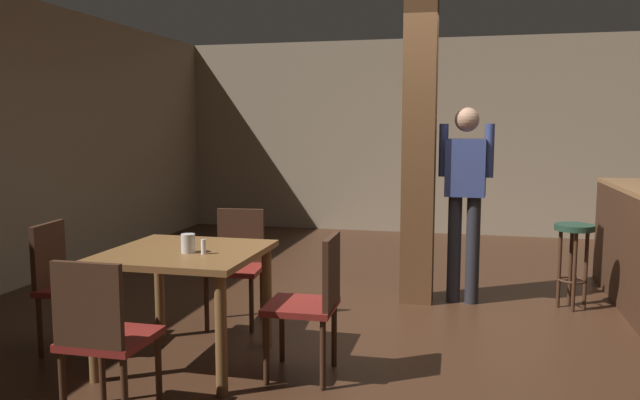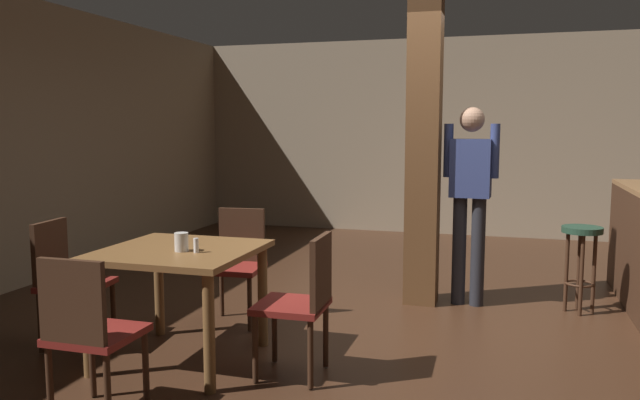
{
  "view_description": "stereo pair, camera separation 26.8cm",
  "coord_description": "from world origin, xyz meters",
  "px_view_note": "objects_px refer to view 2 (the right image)",
  "views": [
    {
      "loc": [
        0.26,
        -4.69,
        1.56
      ],
      "look_at": [
        -0.88,
        0.05,
        0.98
      ],
      "focal_mm": 35.0,
      "sensor_mm": 36.0,
      "label": 1
    },
    {
      "loc": [
        0.52,
        -4.62,
        1.56
      ],
      "look_at": [
        -0.88,
        0.05,
        0.98
      ],
      "focal_mm": 35.0,
      "sensor_mm": 36.0,
      "label": 2
    }
  ],
  "objects_px": {
    "standing_person": "(470,191)",
    "chair_west": "(66,276)",
    "salt_shaker": "(196,245)",
    "chair_north": "(238,259)",
    "bar_stool_near": "(581,249)",
    "napkin_cup": "(181,242)",
    "dining_table": "(180,267)",
    "chair_east": "(303,298)",
    "chair_south": "(88,329)"
  },
  "relations": [
    {
      "from": "standing_person",
      "to": "chair_west",
      "type": "bearing_deg",
      "value": -144.6
    },
    {
      "from": "chair_west",
      "to": "salt_shaker",
      "type": "xyz_separation_m",
      "value": [
        1.08,
        -0.1,
        0.3
      ]
    },
    {
      "from": "chair_north",
      "to": "bar_stool_near",
      "type": "height_order",
      "value": "chair_north"
    },
    {
      "from": "bar_stool_near",
      "to": "napkin_cup",
      "type": "bearing_deg",
      "value": -142.47
    },
    {
      "from": "chair_north",
      "to": "dining_table",
      "type": "bearing_deg",
      "value": -91.04
    },
    {
      "from": "dining_table",
      "to": "chair_north",
      "type": "distance_m",
      "value": 0.89
    },
    {
      "from": "bar_stool_near",
      "to": "salt_shaker",
      "type": "bearing_deg",
      "value": -141.06
    },
    {
      "from": "chair_east",
      "to": "napkin_cup",
      "type": "height_order",
      "value": "chair_east"
    },
    {
      "from": "chair_north",
      "to": "salt_shaker",
      "type": "bearing_deg",
      "value": -80.92
    },
    {
      "from": "chair_west",
      "to": "bar_stool_near",
      "type": "distance_m",
      "value": 4.05
    },
    {
      "from": "chair_south",
      "to": "standing_person",
      "type": "xyz_separation_m",
      "value": [
        1.78,
        2.81,
        0.5
      ]
    },
    {
      "from": "standing_person",
      "to": "bar_stool_near",
      "type": "height_order",
      "value": "standing_person"
    },
    {
      "from": "chair_north",
      "to": "chair_west",
      "type": "height_order",
      "value": "same"
    },
    {
      "from": "salt_shaker",
      "to": "chair_west",
      "type": "bearing_deg",
      "value": 174.85
    },
    {
      "from": "dining_table",
      "to": "chair_south",
      "type": "xyz_separation_m",
      "value": [
        -0.03,
        -0.92,
        -0.13
      ]
    },
    {
      "from": "salt_shaker",
      "to": "bar_stool_near",
      "type": "height_order",
      "value": "salt_shaker"
    },
    {
      "from": "chair_south",
      "to": "chair_north",
      "type": "distance_m",
      "value": 1.8
    },
    {
      "from": "chair_west",
      "to": "salt_shaker",
      "type": "height_order",
      "value": "chair_west"
    },
    {
      "from": "chair_north",
      "to": "bar_stool_near",
      "type": "xyz_separation_m",
      "value": [
        2.65,
        1.04,
        0.03
      ]
    },
    {
      "from": "napkin_cup",
      "to": "salt_shaker",
      "type": "relative_size",
      "value": 1.29
    },
    {
      "from": "napkin_cup",
      "to": "standing_person",
      "type": "distance_m",
      "value": 2.6
    },
    {
      "from": "dining_table",
      "to": "standing_person",
      "type": "distance_m",
      "value": 2.6
    },
    {
      "from": "chair_east",
      "to": "bar_stool_near",
      "type": "xyz_separation_m",
      "value": [
        1.8,
        1.96,
        0.03
      ]
    },
    {
      "from": "chair_north",
      "to": "standing_person",
      "type": "relative_size",
      "value": 0.52
    },
    {
      "from": "chair_east",
      "to": "napkin_cup",
      "type": "xyz_separation_m",
      "value": [
        -0.81,
        -0.04,
        0.31
      ]
    },
    {
      "from": "chair_north",
      "to": "bar_stool_near",
      "type": "relative_size",
      "value": 1.22
    },
    {
      "from": "chair_south",
      "to": "napkin_cup",
      "type": "distance_m",
      "value": 0.9
    },
    {
      "from": "dining_table",
      "to": "standing_person",
      "type": "xyz_separation_m",
      "value": [
        1.75,
        1.89,
        0.37
      ]
    },
    {
      "from": "dining_table",
      "to": "bar_stool_near",
      "type": "relative_size",
      "value": 1.33
    },
    {
      "from": "chair_west",
      "to": "standing_person",
      "type": "height_order",
      "value": "standing_person"
    },
    {
      "from": "chair_east",
      "to": "bar_stool_near",
      "type": "height_order",
      "value": "chair_east"
    },
    {
      "from": "chair_south",
      "to": "chair_west",
      "type": "distance_m",
      "value": 1.28
    },
    {
      "from": "dining_table",
      "to": "standing_person",
      "type": "height_order",
      "value": "standing_person"
    },
    {
      "from": "chair_west",
      "to": "standing_person",
      "type": "distance_m",
      "value": 3.29
    },
    {
      "from": "chair_south",
      "to": "dining_table",
      "type": "bearing_deg",
      "value": 88.41
    },
    {
      "from": "napkin_cup",
      "to": "chair_east",
      "type": "bearing_deg",
      "value": 2.82
    },
    {
      "from": "chair_south",
      "to": "napkin_cup",
      "type": "relative_size",
      "value": 7.37
    },
    {
      "from": "dining_table",
      "to": "salt_shaker",
      "type": "xyz_separation_m",
      "value": [
        0.17,
        -0.09,
        0.17
      ]
    },
    {
      "from": "bar_stool_near",
      "to": "chair_south",
      "type": "bearing_deg",
      "value": -133.42
    },
    {
      "from": "chair_south",
      "to": "salt_shaker",
      "type": "relative_size",
      "value": 9.5
    },
    {
      "from": "chair_east",
      "to": "salt_shaker",
      "type": "xyz_separation_m",
      "value": [
        -0.7,
        -0.05,
        0.3
      ]
    },
    {
      "from": "napkin_cup",
      "to": "chair_north",
      "type": "bearing_deg",
      "value": 92.64
    },
    {
      "from": "chair_south",
      "to": "salt_shaker",
      "type": "height_order",
      "value": "chair_south"
    },
    {
      "from": "dining_table",
      "to": "napkin_cup",
      "type": "distance_m",
      "value": 0.21
    },
    {
      "from": "salt_shaker",
      "to": "napkin_cup",
      "type": "bearing_deg",
      "value": 172.85
    },
    {
      "from": "chair_east",
      "to": "chair_north",
      "type": "bearing_deg",
      "value": 132.82
    },
    {
      "from": "chair_south",
      "to": "chair_west",
      "type": "bearing_deg",
      "value": 133.53
    },
    {
      "from": "chair_west",
      "to": "chair_east",
      "type": "distance_m",
      "value": 1.77
    },
    {
      "from": "chair_south",
      "to": "chair_east",
      "type": "xyz_separation_m",
      "value": [
        0.89,
        0.88,
        0.0
      ]
    },
    {
      "from": "bar_stool_near",
      "to": "chair_west",
      "type": "bearing_deg",
      "value": -151.75
    }
  ]
}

